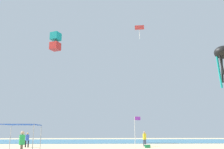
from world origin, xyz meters
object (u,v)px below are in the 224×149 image
Objects in this scene: canopy_tent at (22,126)px; kite_octopus_black at (224,54)px; person_rightmost at (22,141)px; cooler_box at (147,146)px; kite_box_teal at (55,41)px; person_leftmost at (145,138)px; person_central at (27,139)px; banner_flag at (136,129)px; kite_diamond_red at (139,28)px.

canopy_tent is 0.68× the size of kite_octopus_black.
canopy_tent is at bearing -31.27° from kite_octopus_black.
person_rightmost reaches higher than cooler_box.
cooler_box is at bearing 119.25° from person_rightmost.
kite_box_teal is (-21.60, 19.99, 8.48)m from kite_octopus_black.
kite_box_teal is at bearing 15.47° from person_leftmost.
kite_octopus_black is (21.16, -3.57, 8.87)m from person_central.
person_rightmost is 0.49× the size of kite_box_teal.
canopy_tent is at bearing -167.90° from cooler_box.
person_leftmost is 0.50× the size of kite_box_teal.
canopy_tent is 1.86× the size of person_rightmost.
kite_box_teal is at bearing 173.72° from person_rightmost.
banner_flag is at bearing -31.59° from kite_octopus_black.
canopy_tent is 10.84m from banner_flag.
cooler_box is at bearing 146.83° from person_central.
person_leftmost is at bearing 126.18° from person_rightmost.
canopy_tent is 21.98m from kite_octopus_black.
kite_box_teal is at bearing 126.56° from cooler_box.
canopy_tent is at bearing 87.11° from person_leftmost.
person_central is at bearing 68.88° from person_leftmost.
kite_diamond_red is at bearing 82.49° from cooler_box.
banner_flag is 0.92× the size of kite_box_teal.
person_leftmost reaches higher than cooler_box.
canopy_tent is 1.43× the size of kite_diamond_red.
cooler_box is 0.17× the size of kite_box_teal.
kite_box_teal is (-2.99, 27.30, 17.30)m from person_rightmost.
kite_octopus_black is at bearing 98.94° from person_rightmost.
banner_flag is 0.68× the size of kite_octopus_black.
banner_flag is 5.44× the size of cooler_box.
cooler_box is at bearing 55.16° from banner_flag.
kite_box_teal is (-13.60, 15.23, 17.27)m from person_leftmost.
person_leftmost reaches higher than person_rightmost.
kite_box_teal is (-11.82, 20.26, 16.37)m from banner_flag.
canopy_tent is 1.00× the size of banner_flag.
person_central is at bearing 172.89° from cooler_box.
person_leftmost is 20.16m from kite_diamond_red.
kite_diamond_red is (1.60, 12.18, 18.62)m from cooler_box.
kite_diamond_red is 16.09m from kite_box_teal.
kite_octopus_black reaches higher than person_leftmost.
canopy_tent is 12.82m from cooler_box.
kite_diamond_red is at bearing 46.69° from canopy_tent.
person_leftmost is 12.81m from kite_octopus_black.
canopy_tent is 26.28m from kite_diamond_red.
kite_box_teal is (-0.99, 20.68, 16.07)m from canopy_tent.
kite_octopus_black is at bearing 1.94° from canopy_tent.
kite_octopus_black is at bearing -15.15° from kite_box_teal.
cooler_box is at bearing 94.15° from kite_diamond_red.
kite_diamond_red is at bearing -98.07° from kite_octopus_black.
person_leftmost is at bearing 85.31° from cooler_box.
person_leftmost is 16.08m from person_rightmost.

